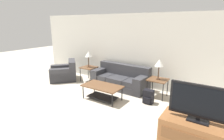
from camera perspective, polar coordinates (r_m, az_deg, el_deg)
ground_plane at (r=4.13m, az=-22.32°, el=-19.57°), size 24.00×24.00×0.00m
wall_back at (r=6.49m, az=5.97°, el=6.42°), size 8.70×0.06×2.60m
couch at (r=6.33m, az=2.75°, el=-3.07°), size 2.08×0.93×0.82m
armchair at (r=7.44m, az=-15.27°, el=-0.95°), size 1.38×1.38×0.80m
coffee_table at (r=5.33m, az=-3.20°, el=-6.26°), size 1.19×0.66×0.45m
side_table_left at (r=6.99m, az=-7.56°, el=0.55°), size 0.58×0.56×0.58m
side_table_right at (r=5.63m, az=14.75°, el=-3.45°), size 0.58×0.56×0.58m
table_lamp_left at (r=6.87m, az=-7.72°, el=5.04°), size 0.26×0.26×0.63m
table_lamp_right at (r=5.49m, az=15.14°, el=2.07°), size 0.26×0.26×0.63m
tv_console at (r=3.46m, az=25.42°, el=-20.01°), size 1.13×0.57×0.73m
television at (r=3.13m, az=26.87°, el=-9.43°), size 0.94×0.20×0.62m
backpack at (r=5.24m, az=11.79°, el=-8.54°), size 0.28×0.28×0.41m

